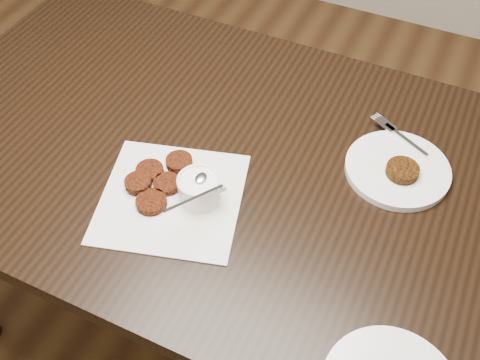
# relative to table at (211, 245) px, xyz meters

# --- Properties ---
(floor) EXTENTS (4.00, 4.00, 0.00)m
(floor) POSITION_rel_table_xyz_m (0.02, -0.15, -0.38)
(floor) COLOR brown
(floor) RESTS_ON ground
(table) EXTENTS (1.35, 0.87, 0.75)m
(table) POSITION_rel_table_xyz_m (0.00, 0.00, 0.00)
(table) COLOR black
(table) RESTS_ON floor
(napkin) EXTENTS (0.34, 0.34, 0.00)m
(napkin) POSITION_rel_table_xyz_m (0.01, -0.16, 0.38)
(napkin) COLOR white
(napkin) RESTS_ON table
(sauce_ramekin) EXTENTS (0.14, 0.14, 0.12)m
(sauce_ramekin) POSITION_rel_table_xyz_m (0.06, -0.13, 0.44)
(sauce_ramekin) COLOR white
(sauce_ramekin) RESTS_ON napkin
(patty_cluster) EXTENTS (0.24, 0.24, 0.02)m
(patty_cluster) POSITION_rel_table_xyz_m (-0.04, -0.13, 0.39)
(patty_cluster) COLOR #66230D
(patty_cluster) RESTS_ON napkin
(plate_with_patty) EXTENTS (0.29, 0.29, 0.03)m
(plate_with_patty) POSITION_rel_table_xyz_m (0.40, 0.10, 0.39)
(plate_with_patty) COLOR white
(plate_with_patty) RESTS_ON table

